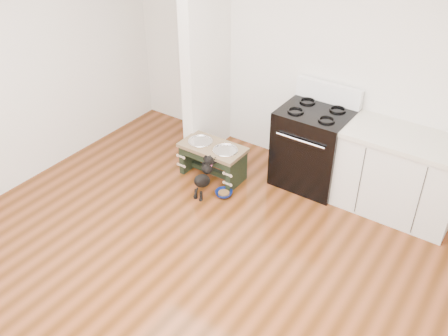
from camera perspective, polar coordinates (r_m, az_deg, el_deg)
ground at (r=4.66m, az=-5.42°, el=-13.13°), size 5.00×5.00×0.00m
room_shell at (r=3.65m, az=-6.76°, el=4.54°), size 5.00×5.00×5.00m
partition_wall at (r=5.93m, az=-2.06°, el=13.61°), size 0.15×0.80×2.70m
oven_range at (r=5.71m, az=10.11°, el=2.49°), size 0.76×0.69×1.14m
cabinet_run at (r=5.49m, az=19.35°, el=-0.75°), size 1.24×0.64×0.91m
dog_feeder at (r=5.80m, az=-1.33°, el=1.50°), size 0.76×0.40×0.43m
puppy at (r=5.52m, az=-2.29°, el=-0.89°), size 0.13×0.39×0.46m
floor_bowl at (r=5.62m, az=-0.03°, el=-2.93°), size 0.24×0.24×0.06m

